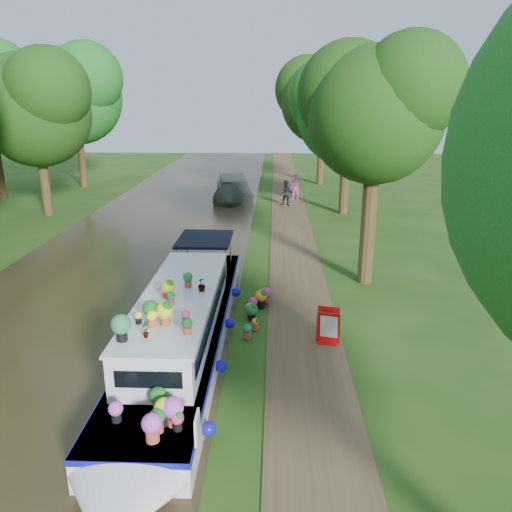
# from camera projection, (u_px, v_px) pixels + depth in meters

# --- Properties ---
(ground) EXTENTS (100.00, 100.00, 0.00)m
(ground) POSITION_uv_depth(u_px,v_px,m) (265.00, 312.00, 16.66)
(ground) COLOR #204210
(ground) RESTS_ON ground
(canal_water) EXTENTS (10.00, 100.00, 0.02)m
(canal_water) POSITION_uv_depth(u_px,v_px,m) (88.00, 309.00, 16.87)
(canal_water) COLOR #2E2514
(canal_water) RESTS_ON ground
(towpath) EXTENTS (2.20, 100.00, 0.03)m
(towpath) POSITION_uv_depth(u_px,v_px,m) (301.00, 312.00, 16.61)
(towpath) COLOR #4C3A23
(towpath) RESTS_ON ground
(plant_boat) EXTENTS (2.29, 13.52, 2.25)m
(plant_boat) POSITION_uv_depth(u_px,v_px,m) (180.00, 328.00, 13.57)
(plant_boat) COLOR silver
(plant_boat) RESTS_ON canal_water
(tree_near_overhang) EXTENTS (5.52, 5.28, 8.99)m
(tree_near_overhang) POSITION_uv_depth(u_px,v_px,m) (376.00, 105.00, 17.44)
(tree_near_overhang) COLOR #332511
(tree_near_overhang) RESTS_ON ground
(tree_near_mid) EXTENTS (6.90, 6.60, 9.40)m
(tree_near_mid) POSITION_uv_depth(u_px,v_px,m) (348.00, 105.00, 28.91)
(tree_near_mid) COLOR #332511
(tree_near_mid) RESTS_ON ground
(tree_near_far) EXTENTS (7.59, 7.26, 10.30)m
(tree_near_far) POSITION_uv_depth(u_px,v_px,m) (323.00, 95.00, 39.23)
(tree_near_far) COLOR #332511
(tree_near_far) RESTS_ON ground
(tree_far_c) EXTENTS (7.13, 6.82, 9.59)m
(tree_far_c) POSITION_uv_depth(u_px,v_px,m) (35.00, 103.00, 28.58)
(tree_far_c) COLOR #332511
(tree_far_c) RESTS_ON ground
(tree_far_d) EXTENTS (8.05, 7.70, 10.85)m
(tree_far_d) POSITION_uv_depth(u_px,v_px,m) (75.00, 90.00, 37.90)
(tree_far_d) COLOR #332511
(tree_far_d) RESTS_ON ground
(second_boat) EXTENTS (3.15, 7.79, 1.46)m
(second_boat) POSITION_uv_depth(u_px,v_px,m) (233.00, 189.00, 35.51)
(second_boat) COLOR black
(second_boat) RESTS_ON canal_water
(sandwich_board) EXTENTS (0.68, 0.65, 1.03)m
(sandwich_board) POSITION_uv_depth(u_px,v_px,m) (328.00, 328.00, 14.39)
(sandwich_board) COLOR red
(sandwich_board) RESTS_ON towpath
(pedestrian_pink) EXTENTS (0.69, 0.49, 1.80)m
(pedestrian_pink) POSITION_uv_depth(u_px,v_px,m) (296.00, 186.00, 34.71)
(pedestrian_pink) COLOR #CD548F
(pedestrian_pink) RESTS_ON towpath
(pedestrian_dark) EXTENTS (0.94, 0.80, 1.69)m
(pedestrian_dark) POSITION_uv_depth(u_px,v_px,m) (287.00, 193.00, 32.61)
(pedestrian_dark) COLOR black
(pedestrian_dark) RESTS_ON towpath
(verge_plant) EXTENTS (0.52, 0.49, 0.47)m
(verge_plant) POSITION_uv_depth(u_px,v_px,m) (267.00, 290.00, 17.91)
(verge_plant) COLOR #1C6022
(verge_plant) RESTS_ON ground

